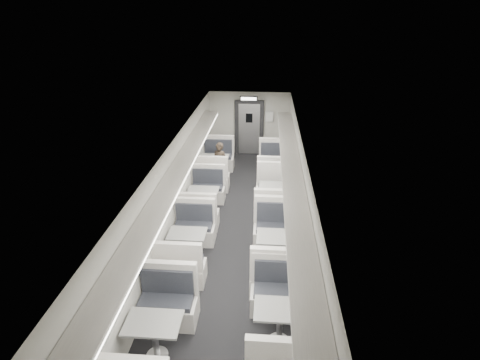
% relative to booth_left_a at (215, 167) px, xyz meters
% --- Properties ---
extents(room, '(3.24, 12.24, 2.64)m').
position_rel_booth_left_a_xyz_m(room, '(1.00, -3.54, 0.81)').
color(room, black).
rests_on(room, ground).
extents(booth_left_a, '(1.09, 2.21, 1.18)m').
position_rel_booth_left_a_xyz_m(booth_left_a, '(0.00, 0.00, 0.00)').
color(booth_left_a, '#B3AEA8').
rests_on(booth_left_a, room).
extents(booth_left_b, '(1.00, 2.03, 1.08)m').
position_rel_booth_left_a_xyz_m(booth_left_b, '(0.00, -2.33, -0.03)').
color(booth_left_b, '#B3AEA8').
rests_on(booth_left_b, room).
extents(booth_left_c, '(1.00, 2.03, 1.09)m').
position_rel_booth_left_a_xyz_m(booth_left_c, '(0.00, -4.47, -0.03)').
color(booth_left_c, '#B3AEA8').
rests_on(booth_left_c, room).
extents(booth_left_d, '(1.06, 2.15, 1.15)m').
position_rel_booth_left_a_xyz_m(booth_left_d, '(0.00, -7.08, -0.01)').
color(booth_left_d, '#B3AEA8').
rests_on(booth_left_d, room).
extents(booth_right_a, '(1.13, 2.30, 1.23)m').
position_rel_booth_left_a_xyz_m(booth_right_a, '(2.00, -0.38, 0.02)').
color(booth_right_a, '#B3AEA8').
rests_on(booth_right_a, room).
extents(booth_right_b, '(1.16, 2.35, 1.26)m').
position_rel_booth_left_a_xyz_m(booth_right_b, '(2.00, -2.18, 0.03)').
color(booth_right_b, '#B3AEA8').
rests_on(booth_right_b, room).
extents(booth_right_c, '(1.11, 2.26, 1.21)m').
position_rel_booth_left_a_xyz_m(booth_right_c, '(2.00, -4.57, 0.01)').
color(booth_right_c, '#B3AEA8').
rests_on(booth_right_c, room).
extents(booth_right_d, '(1.05, 2.13, 1.14)m').
position_rel_booth_left_a_xyz_m(booth_right_d, '(2.00, -6.63, -0.01)').
color(booth_right_d, '#B3AEA8').
rests_on(booth_right_d, room).
extents(passenger, '(0.59, 0.49, 1.39)m').
position_rel_booth_left_a_xyz_m(passenger, '(0.21, -0.40, 0.30)').
color(passenger, black).
rests_on(passenger, room).
extents(window_a, '(0.02, 1.18, 0.84)m').
position_rel_booth_left_a_xyz_m(window_a, '(-0.49, -0.14, 0.96)').
color(window_a, black).
rests_on(window_a, room).
extents(window_b, '(0.02, 1.18, 0.84)m').
position_rel_booth_left_a_xyz_m(window_b, '(-0.49, -2.34, 0.96)').
color(window_b, black).
rests_on(window_b, room).
extents(window_c, '(0.02, 1.18, 0.84)m').
position_rel_booth_left_a_xyz_m(window_c, '(-0.49, -4.54, 0.96)').
color(window_c, black).
rests_on(window_c, room).
extents(window_d, '(0.02, 1.18, 0.84)m').
position_rel_booth_left_a_xyz_m(window_d, '(-0.49, -6.74, 0.96)').
color(window_d, black).
rests_on(window_d, room).
extents(luggage_rack_left, '(0.46, 10.40, 0.09)m').
position_rel_booth_left_a_xyz_m(luggage_rack_left, '(-0.24, -3.84, 1.52)').
color(luggage_rack_left, '#B3AEA8').
rests_on(luggage_rack_left, room).
extents(luggage_rack_right, '(0.46, 10.40, 0.09)m').
position_rel_booth_left_a_xyz_m(luggage_rack_right, '(2.24, -3.84, 1.52)').
color(luggage_rack_right, '#B3AEA8').
rests_on(luggage_rack_right, room).
extents(vestibule_door, '(1.10, 0.13, 2.10)m').
position_rel_booth_left_a_xyz_m(vestibule_door, '(1.00, 2.40, 0.65)').
color(vestibule_door, black).
rests_on(vestibule_door, room).
extents(exit_sign, '(0.62, 0.12, 0.16)m').
position_rel_booth_left_a_xyz_m(exit_sign, '(1.00, 1.91, 1.89)').
color(exit_sign, black).
rests_on(exit_sign, room).
extents(wall_notice, '(0.32, 0.02, 0.40)m').
position_rel_booth_left_a_xyz_m(wall_notice, '(1.75, 2.38, 1.11)').
color(wall_notice, silver).
rests_on(wall_notice, room).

